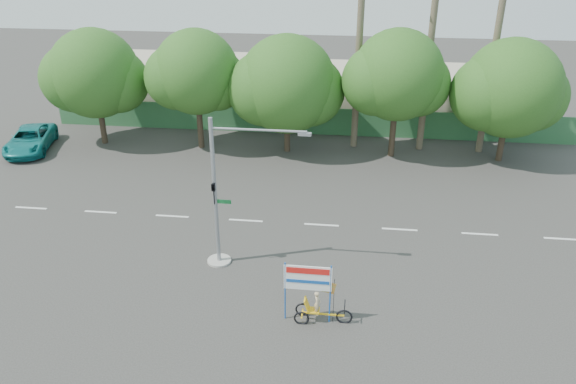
# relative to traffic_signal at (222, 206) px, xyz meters

# --- Properties ---
(ground) EXTENTS (120.00, 120.00, 0.00)m
(ground) POSITION_rel_traffic_signal_xyz_m (2.20, -3.98, -2.92)
(ground) COLOR #33302D
(ground) RESTS_ON ground
(fence) EXTENTS (38.00, 0.08, 2.00)m
(fence) POSITION_rel_traffic_signal_xyz_m (2.20, 17.52, -1.92)
(fence) COLOR #336B3D
(fence) RESTS_ON ground
(building_left) EXTENTS (12.00, 8.00, 4.00)m
(building_left) POSITION_rel_traffic_signal_xyz_m (-7.80, 22.02, -0.92)
(building_left) COLOR #B5A790
(building_left) RESTS_ON ground
(building_right) EXTENTS (14.00, 8.00, 3.60)m
(building_right) POSITION_rel_traffic_signal_xyz_m (10.20, 22.02, -1.12)
(building_right) COLOR #B5A790
(building_right) RESTS_ON ground
(tree_far_left) EXTENTS (7.14, 6.00, 7.96)m
(tree_far_left) POSITION_rel_traffic_signal_xyz_m (-11.85, 14.02, 1.84)
(tree_far_left) COLOR #473828
(tree_far_left) RESTS_ON ground
(tree_left) EXTENTS (6.66, 5.60, 8.07)m
(tree_left) POSITION_rel_traffic_signal_xyz_m (-4.85, 14.02, 2.14)
(tree_left) COLOR #473828
(tree_left) RESTS_ON ground
(tree_center) EXTENTS (7.62, 6.40, 7.85)m
(tree_center) POSITION_rel_traffic_signal_xyz_m (1.14, 14.02, 1.55)
(tree_center) COLOR #473828
(tree_center) RESTS_ON ground
(tree_right) EXTENTS (6.90, 5.80, 8.36)m
(tree_right) POSITION_rel_traffic_signal_xyz_m (8.15, 14.02, 2.32)
(tree_right) COLOR #473828
(tree_right) RESTS_ON ground
(tree_far_right) EXTENTS (7.38, 6.20, 7.94)m
(tree_far_right) POSITION_rel_traffic_signal_xyz_m (15.15, 14.02, 1.73)
(tree_far_right) COLOR #473828
(tree_far_right) RESTS_ON ground
(palm_mid) EXTENTS (3.73, 3.79, 15.45)m
(palm_mid) POSITION_rel_traffic_signal_xyz_m (14.20, 15.52, 6.48)
(palm_mid) COLOR #70604C
(palm_mid) RESTS_ON ground
(palm_short) EXTENTS (3.73, 3.79, 14.45)m
(palm_short) POSITION_rel_traffic_signal_xyz_m (5.70, 15.52, 5.94)
(palm_short) COLOR #70604C
(palm_short) RESTS_ON ground
(traffic_signal) EXTENTS (4.72, 1.10, 7.00)m
(traffic_signal) POSITION_rel_traffic_signal_xyz_m (0.00, 0.00, 0.00)
(traffic_signal) COLOR gray
(traffic_signal) RESTS_ON ground
(trike_billboard) EXTENTS (2.72, 0.62, 2.67)m
(trike_billboard) POSITION_rel_traffic_signal_xyz_m (4.37, -3.69, -1.85)
(trike_billboard) COLOR black
(trike_billboard) RESTS_ON ground
(pickup_truck) EXTENTS (3.73, 5.89, 1.51)m
(pickup_truck) POSITION_rel_traffic_signal_xyz_m (-16.22, 12.12, -2.16)
(pickup_truck) COLOR #107675
(pickup_truck) RESTS_ON ground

